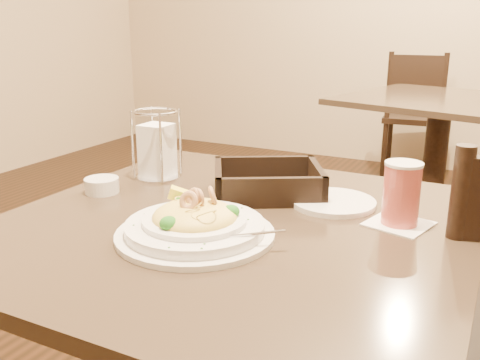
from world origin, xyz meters
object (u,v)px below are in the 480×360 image
at_px(background_table, 437,143).
at_px(side_plate, 333,202).
at_px(drink_glass, 401,194).
at_px(dining_chair_far, 415,112).
at_px(butter_ramekin, 102,185).
at_px(bread_basket, 268,185).
at_px(main_table, 236,327).
at_px(pasta_bowl, 195,224).
at_px(napkin_caddy, 157,149).

distance_m(background_table, side_plate, 1.87).
height_order(background_table, drink_glass, drink_glass).
bearing_deg(drink_glass, dining_chair_far, 98.66).
bearing_deg(butter_ramekin, dining_chair_far, 86.34).
height_order(background_table, dining_chair_far, dining_chair_far).
xyz_separation_m(background_table, side_plate, (0.01, -1.85, 0.25)).
bearing_deg(side_plate, bread_basket, 179.55).
distance_m(main_table, drink_glass, 0.44).
distance_m(pasta_bowl, butter_ramekin, 0.35).
relative_size(dining_chair_far, pasta_bowl, 2.93).
bearing_deg(drink_glass, main_table, -156.05).
bearing_deg(dining_chair_far, side_plate, 90.32).
height_order(drink_glass, butter_ramekin, drink_glass).
height_order(side_plate, butter_ramekin, butter_ramekin).
distance_m(main_table, side_plate, 0.34).
distance_m(main_table, dining_chair_far, 3.11).
distance_m(pasta_bowl, bread_basket, 0.29).
bearing_deg(main_table, side_plate, 52.11).
distance_m(dining_chair_far, bread_basket, 2.94).
bearing_deg(side_plate, pasta_bowl, -120.76).
relative_size(drink_glass, bread_basket, 0.44).
bearing_deg(butter_ramekin, bread_basket, 25.02).
distance_m(bread_basket, side_plate, 0.16).
xyz_separation_m(dining_chair_far, bread_basket, (0.15, -2.92, 0.28)).
height_order(pasta_bowl, side_plate, pasta_bowl).
relative_size(pasta_bowl, drink_glass, 2.35).
relative_size(pasta_bowl, napkin_caddy, 1.83).
bearing_deg(dining_chair_far, background_table, 99.63).
bearing_deg(background_table, butter_ramekin, -103.73).
bearing_deg(drink_glass, background_table, 94.81).
bearing_deg(napkin_caddy, background_table, 76.50).
relative_size(main_table, dining_chair_far, 0.97).
distance_m(main_table, butter_ramekin, 0.44).
bearing_deg(napkin_caddy, dining_chair_far, 87.04).
bearing_deg(background_table, bread_basket, -94.48).
distance_m(napkin_caddy, side_plate, 0.46).
relative_size(background_table, butter_ramekin, 14.08).
height_order(dining_chair_far, napkin_caddy, same).
relative_size(drink_glass, butter_ramekin, 1.73).
relative_size(drink_glass, napkin_caddy, 0.78).
xyz_separation_m(pasta_bowl, drink_glass, (0.32, 0.23, 0.04)).
distance_m(dining_chair_far, napkin_caddy, 2.95).
distance_m(background_table, pasta_bowl, 2.16).
height_order(bread_basket, side_plate, bread_basket).
bearing_deg(bread_basket, main_table, -85.97).
height_order(background_table, side_plate, side_plate).
distance_m(main_table, bread_basket, 0.32).
relative_size(bread_basket, napkin_caddy, 1.75).
xyz_separation_m(napkin_caddy, butter_ramekin, (-0.05, -0.16, -0.06)).
height_order(pasta_bowl, napkin_caddy, napkin_caddy).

